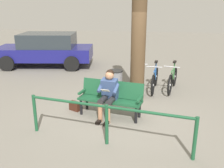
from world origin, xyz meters
name	(u,v)px	position (x,y,z in m)	size (l,w,h in m)	color
ground_plane	(116,116)	(0.00, 0.00, 0.00)	(40.00, 40.00, 0.00)	slate
bench	(111,96)	(0.13, -0.07, 0.51)	(1.66, 0.74, 0.87)	#194C2D
person_reading	(108,92)	(0.17, 0.09, 0.66)	(0.53, 0.81, 1.20)	#334772
handbag	(75,106)	(1.13, -0.16, 0.12)	(0.30, 0.14, 0.24)	#3F1E14
tree_trunk	(139,32)	(-0.42, -1.33, 1.97)	(0.42, 0.42, 3.94)	#4C3823
litter_bin	(116,84)	(0.20, -1.22, 0.44)	(0.42, 0.42, 0.87)	slate
bicycle_black	(173,80)	(-1.50, -2.28, 0.36)	(0.52, 1.66, 0.94)	black
bicycle_orange	(155,80)	(-0.93, -2.18, 0.36)	(0.48, 1.68, 0.94)	black
bicycle_red	(137,77)	(-0.35, -2.42, 0.36)	(0.56, 1.65, 0.94)	black
railing_fence	(107,117)	(-0.03, 1.32, 0.60)	(3.37, 0.58, 0.85)	#194C2D
parked_car	(46,49)	(3.94, -4.71, 0.77)	(4.43, 2.53, 1.47)	navy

